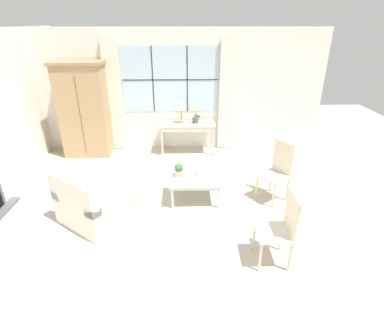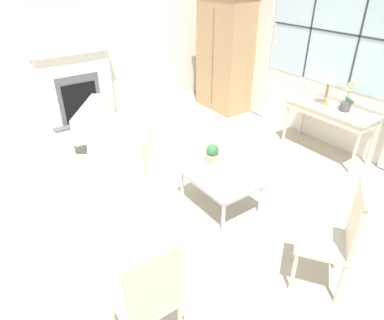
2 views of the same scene
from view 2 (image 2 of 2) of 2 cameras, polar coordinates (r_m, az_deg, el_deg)
name	(u,v)px [view 2 (image 2 of 2)]	position (r m, az deg, el deg)	size (l,w,h in m)	color
ground_plane	(160,200)	(4.27, -5.38, -6.69)	(14.00, 14.00, 0.00)	#B2A893
wall_back_windowed	(332,52)	(5.67, 22.24, 16.39)	(7.20, 0.14, 2.80)	silver
wall_left	(96,38)	(6.53, -15.74, 19.01)	(0.06, 7.20, 2.80)	silver
fireplace	(76,83)	(6.42, -18.80, 12.06)	(0.34, 1.32, 2.10)	#515156
armoire	(225,53)	(6.72, 5.56, 17.39)	(1.11, 0.65, 2.14)	tan
console_table	(330,113)	(5.41, 22.08, 7.33)	(1.28, 0.51, 0.73)	beige
table_lamp	(330,77)	(5.34, 21.98, 12.72)	(0.22, 0.22, 0.52)	#9E7F47
potted_orchid	(347,99)	(5.25, 24.45, 9.26)	(0.18, 0.14, 0.47)	#4C4C51
armchair_upholstered	(115,146)	(4.95, -12.64, 2.26)	(1.30, 1.27, 0.89)	silver
side_chair_wooden	(338,233)	(3.15, 23.20, -11.17)	(0.61, 0.61, 1.07)	beige
accent_chair_wooden	(149,295)	(2.53, -7.18, -21.37)	(0.44, 0.44, 1.03)	beige
coffee_table	(221,177)	(3.97, 4.81, -2.89)	(0.88, 0.66, 0.44)	silver
potted_plant_small	(212,153)	(4.11, 3.42, 1.13)	(0.15, 0.15, 0.24)	tan
pillar_candle	(232,170)	(3.91, 6.74, -1.66)	(0.12, 0.12, 0.15)	silver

